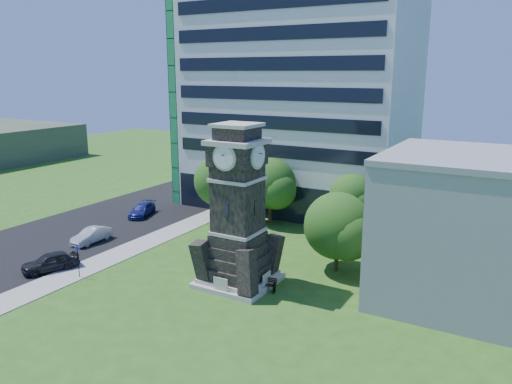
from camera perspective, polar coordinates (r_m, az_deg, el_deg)
The scene contains 16 objects.
ground at distance 38.94m, azimuth -7.41°, elevation -10.45°, with size 160.00×160.00×0.00m, color #2A5418.
sidewalk at distance 48.23m, azimuth -12.93°, elevation -5.86°, with size 3.00×70.00×0.06m, color gray.
street at distance 54.13m, azimuth -19.62°, elevation -4.19°, with size 14.00×80.00×0.02m, color black.
clock_tower at distance 37.07m, azimuth -2.09°, elevation -2.89°, with size 5.40×5.40×12.22m.
office_tall at distance 59.56m, azimuth 4.96°, elevation 12.00°, with size 26.20×15.11×28.60m.
office_low at distance 37.77m, azimuth 25.75°, elevation -4.07°, with size 15.20×12.20×10.40m.
car_street_south at distance 44.23m, azimuth -22.45°, elevation -7.36°, with size 1.79×4.44×1.51m, color black.
car_street_mid at distance 49.96m, azimuth -18.28°, elevation -4.73°, with size 1.45×4.16×1.37m, color #ACAFB4.
car_street_north at distance 57.55m, azimuth -12.89°, elevation -2.02°, with size 1.87×4.59×1.33m, color navy.
car_east_lot at distance 36.48m, azimuth 17.53°, elevation -11.41°, with size 2.51×5.45×1.51m, color #424347.
park_bench at distance 37.57m, azimuth 0.88°, elevation -10.36°, with size 1.96×0.52×1.01m.
street_sign at distance 41.65m, azimuth -19.68°, elevation -7.11°, with size 0.63×0.06×2.61m.
tree_nw at distance 53.28m, azimuth -4.12°, elevation 1.10°, with size 6.04×5.49×7.25m.
tree_nc at distance 52.51m, azimuth 1.71°, elevation 0.78°, with size 5.93×5.39×7.05m.
tree_ne at distance 48.36m, azimuth 10.95°, elevation -0.72°, with size 4.78×4.35×6.41m.
tree_east at distance 40.41m, azimuth 9.40°, elevation -4.04°, with size 5.96×5.41×6.54m.
Camera 1 is at (21.72, -28.23, 15.74)m, focal length 35.00 mm.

